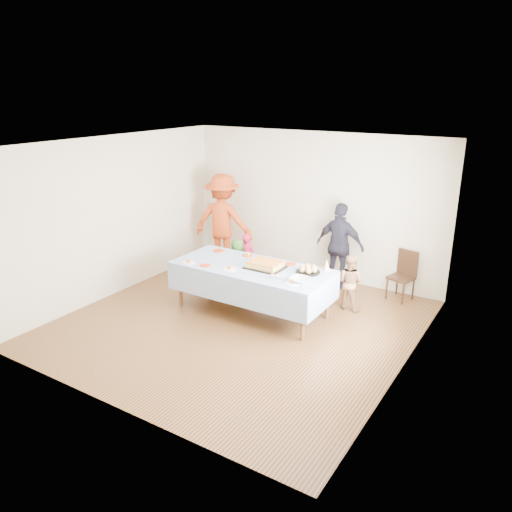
{
  "coord_description": "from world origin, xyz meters",
  "views": [
    {
      "loc": [
        3.89,
        -5.72,
        3.44
      ],
      "look_at": [
        0.12,
        0.3,
        1.02
      ],
      "focal_mm": 35.0,
      "sensor_mm": 36.0,
      "label": 1
    }
  ],
  "objects_px": {
    "party_table": "(252,270)",
    "dining_chair": "(404,272)",
    "adult_left": "(223,221)",
    "birthday_cake": "(265,265)"
  },
  "relations": [
    {
      "from": "party_table",
      "to": "dining_chair",
      "type": "bearing_deg",
      "value": 44.21
    },
    {
      "from": "dining_chair",
      "to": "adult_left",
      "type": "bearing_deg",
      "value": -160.4
    },
    {
      "from": "dining_chair",
      "to": "adult_left",
      "type": "relative_size",
      "value": 0.46
    },
    {
      "from": "party_table",
      "to": "birthday_cake",
      "type": "distance_m",
      "value": 0.24
    },
    {
      "from": "party_table",
      "to": "adult_left",
      "type": "xyz_separation_m",
      "value": [
        -1.67,
        1.57,
        0.2
      ]
    },
    {
      "from": "party_table",
      "to": "birthday_cake",
      "type": "height_order",
      "value": "birthday_cake"
    },
    {
      "from": "party_table",
      "to": "dining_chair",
      "type": "height_order",
      "value": "dining_chair"
    },
    {
      "from": "dining_chair",
      "to": "adult_left",
      "type": "height_order",
      "value": "adult_left"
    },
    {
      "from": "party_table",
      "to": "birthday_cake",
      "type": "xyz_separation_m",
      "value": [
        0.21,
        0.06,
        0.1
      ]
    },
    {
      "from": "party_table",
      "to": "adult_left",
      "type": "distance_m",
      "value": 2.3
    }
  ]
}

